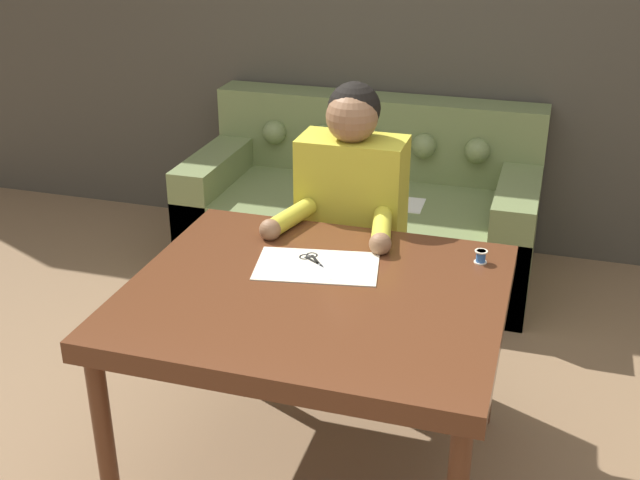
{
  "coord_description": "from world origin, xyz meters",
  "views": [
    {
      "loc": [
        0.63,
        -2.12,
        1.96
      ],
      "look_at": [
        -0.08,
        0.2,
        0.84
      ],
      "focal_mm": 45.0,
      "sensor_mm": 36.0,
      "label": 1
    }
  ],
  "objects_px": {
    "dining_table": "(315,308)",
    "thread_spool": "(481,257)",
    "scissors": "(315,261)",
    "person": "(351,233)",
    "couch": "(364,212)"
  },
  "relations": [
    {
      "from": "dining_table",
      "to": "thread_spool",
      "type": "height_order",
      "value": "thread_spool"
    },
    {
      "from": "dining_table",
      "to": "scissors",
      "type": "height_order",
      "value": "scissors"
    },
    {
      "from": "dining_table",
      "to": "thread_spool",
      "type": "bearing_deg",
      "value": 35.37
    },
    {
      "from": "person",
      "to": "thread_spool",
      "type": "distance_m",
      "value": 0.66
    },
    {
      "from": "thread_spool",
      "to": "dining_table",
      "type": "bearing_deg",
      "value": -144.63
    },
    {
      "from": "couch",
      "to": "scissors",
      "type": "bearing_deg",
      "value": -82.87
    },
    {
      "from": "dining_table",
      "to": "person",
      "type": "bearing_deg",
      "value": 95.1
    },
    {
      "from": "dining_table",
      "to": "couch",
      "type": "bearing_deg",
      "value": 98.3
    },
    {
      "from": "couch",
      "to": "dining_table",
      "type": "bearing_deg",
      "value": -81.7
    },
    {
      "from": "dining_table",
      "to": "scissors",
      "type": "xyz_separation_m",
      "value": [
        -0.06,
        0.18,
        0.07
      ]
    },
    {
      "from": "thread_spool",
      "to": "couch",
      "type": "bearing_deg",
      "value": 118.94
    },
    {
      "from": "person",
      "to": "thread_spool",
      "type": "relative_size",
      "value": 27.6
    },
    {
      "from": "thread_spool",
      "to": "scissors",
      "type": "bearing_deg",
      "value": -163.54
    },
    {
      "from": "dining_table",
      "to": "couch",
      "type": "xyz_separation_m",
      "value": [
        -0.24,
        1.67,
        -0.36
      ]
    },
    {
      "from": "dining_table",
      "to": "couch",
      "type": "distance_m",
      "value": 1.72
    }
  ]
}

